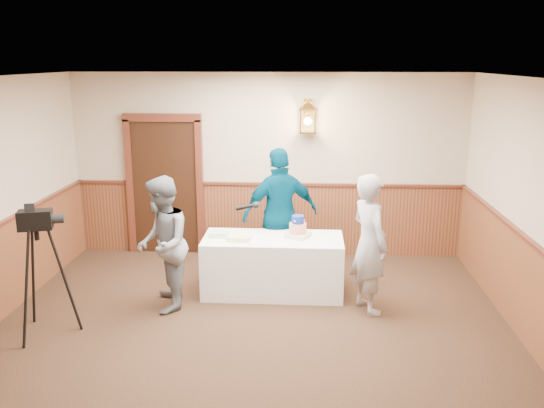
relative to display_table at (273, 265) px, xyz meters
The scene contains 10 objects.
ground 1.94m from the display_table, 95.26° to the right, with size 7.00×7.00×0.00m, color black.
room_shell 1.86m from the display_table, 98.99° to the right, with size 6.02×7.02×2.81m.
display_table is the anchor object (origin of this frame).
tiered_cake 0.58m from the display_table, ahead, with size 0.36×0.36×0.29m.
sheet_cake_yellow 0.60m from the display_table, 163.25° to the right, with size 0.29×0.22×0.06m, color #E6DC89.
sheet_cake_green 0.80m from the display_table, behind, with size 0.27×0.21×0.06m, color #B1E4A1.
interviewer 1.49m from the display_table, 155.76° to the right, with size 1.56×0.91×1.65m.
baker 1.36m from the display_table, 22.11° to the right, with size 0.62×0.41×1.70m, color #9C9DA3.
assistant_p 0.78m from the display_table, 82.83° to the left, with size 1.08×0.45×1.84m, color #003951.
tv_camera_rig 2.81m from the display_table, 151.82° to the right, with size 0.56×0.52×1.43m.
Camera 1 is at (0.60, -5.17, 3.00)m, focal length 38.00 mm.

